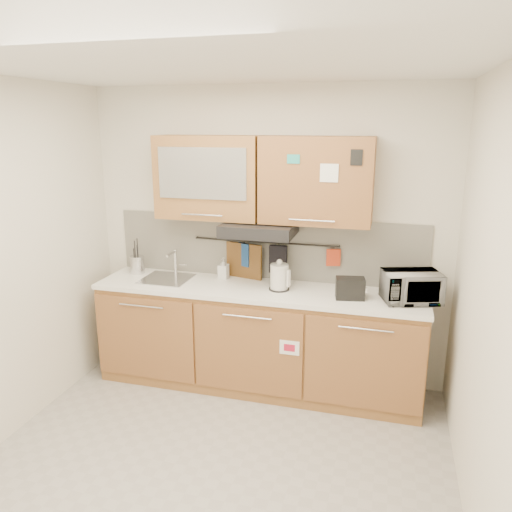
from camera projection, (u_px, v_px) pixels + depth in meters
The scene contains 20 objects.
floor at pixel (212, 470), 3.38m from camera, with size 3.20×3.20×0.00m, color #9E9993.
ceiling at pixel (200, 62), 2.71m from camera, with size 3.20×3.20×0.00m, color white.
wall_back at pixel (267, 237), 4.44m from camera, with size 3.20×3.20×0.00m, color silver.
wall_right at pixel (490, 314), 2.64m from camera, with size 3.00×3.00×0.00m, color silver.
base_cabinet at pixel (257, 343), 4.39m from camera, with size 2.80×0.64×0.88m.
countertop at pixel (257, 290), 4.26m from camera, with size 2.82×0.62×0.04m, color white.
backsplash at pixel (266, 248), 4.46m from camera, with size 2.80×0.02×0.56m, color silver.
upper_cabinets at pixel (261, 179), 4.14m from camera, with size 1.82×0.37×0.70m.
range_hood at pixel (259, 229), 4.18m from camera, with size 0.60×0.46×0.10m, color black.
sink at pixel (167, 279), 4.48m from camera, with size 0.42×0.40×0.26m.
utensil_rail at pixel (265, 242), 4.41m from camera, with size 0.02×0.02×1.30m, color black.
utensil_crock at pixel (137, 264), 4.65m from camera, with size 0.15×0.15×0.33m.
kettle at pixel (279, 278), 4.18m from camera, with size 0.20×0.20×0.27m.
toaster at pixel (350, 288), 3.97m from camera, with size 0.25×0.17×0.17m.
microwave at pixel (411, 287), 3.90m from camera, with size 0.43×0.29×0.24m, color #999999.
soap_bottle at pixel (223, 268), 4.49m from camera, with size 0.08×0.09×0.19m, color #999999.
cutting_board at pixel (244, 267), 4.50m from camera, with size 0.35×0.03×0.44m, color brown.
oven_mitt at pixel (244, 255), 4.47m from camera, with size 0.13×0.03×0.21m, color navy.
dark_pouch at pixel (278, 259), 4.40m from camera, with size 0.16×0.04×0.25m, color black.
pot_holder at pixel (333, 258), 4.26m from camera, with size 0.12×0.02×0.15m, color #B13217.
Camera 1 is at (1.05, -2.71, 2.28)m, focal length 35.00 mm.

